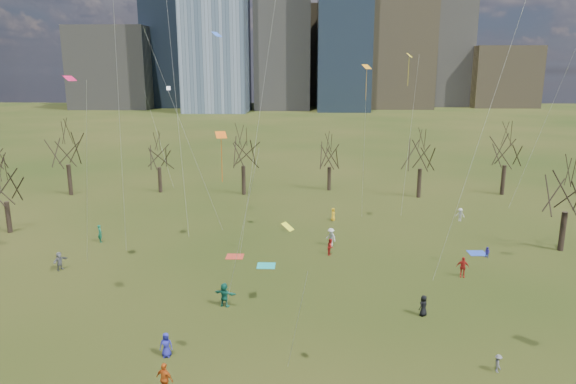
{
  "coord_description": "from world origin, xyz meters",
  "views": [
    {
      "loc": [
        1.23,
        -29.38,
        16.78
      ],
      "look_at": [
        0.0,
        12.0,
        7.0
      ],
      "focal_mm": 32.0,
      "sensor_mm": 36.0,
      "label": 1
    }
  ],
  "objects_px": {
    "blanket_navy": "(477,253)",
    "person_4": "(165,379)",
    "person_0": "(166,345)",
    "blanket_crimson": "(235,256)",
    "blanket_teal": "(266,266)"
  },
  "relations": [
    {
      "from": "blanket_navy",
      "to": "person_4",
      "type": "xyz_separation_m",
      "value": [
        -23.75,
        -22.4,
        0.89
      ]
    },
    {
      "from": "person_0",
      "to": "person_4",
      "type": "relative_size",
      "value": 0.85
    },
    {
      "from": "blanket_navy",
      "to": "person_4",
      "type": "bearing_deg",
      "value": -136.68
    },
    {
      "from": "blanket_navy",
      "to": "person_0",
      "type": "bearing_deg",
      "value": -142.77
    },
    {
      "from": "blanket_crimson",
      "to": "person_4",
      "type": "xyz_separation_m",
      "value": [
        -0.97,
        -20.82,
        0.89
      ]
    },
    {
      "from": "blanket_crimson",
      "to": "blanket_teal",
      "type": "bearing_deg",
      "value": -35.79
    },
    {
      "from": "blanket_navy",
      "to": "person_0",
      "type": "distance_m",
      "value": 30.98
    },
    {
      "from": "person_0",
      "to": "person_4",
      "type": "bearing_deg",
      "value": -81.24
    },
    {
      "from": "blanket_navy",
      "to": "person_4",
      "type": "distance_m",
      "value": 32.66
    },
    {
      "from": "blanket_teal",
      "to": "person_4",
      "type": "relative_size",
      "value": 0.88
    },
    {
      "from": "blanket_navy",
      "to": "blanket_crimson",
      "type": "relative_size",
      "value": 1.0
    },
    {
      "from": "blanket_crimson",
      "to": "person_0",
      "type": "relative_size",
      "value": 1.04
    },
    {
      "from": "blanket_navy",
      "to": "blanket_teal",
      "type": "bearing_deg",
      "value": -169.11
    },
    {
      "from": "blanket_teal",
      "to": "person_4",
      "type": "distance_m",
      "value": 19.07
    },
    {
      "from": "person_0",
      "to": "blanket_teal",
      "type": "bearing_deg",
      "value": 66.62
    }
  ]
}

